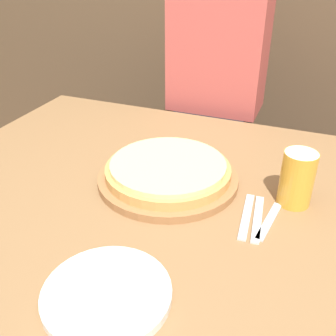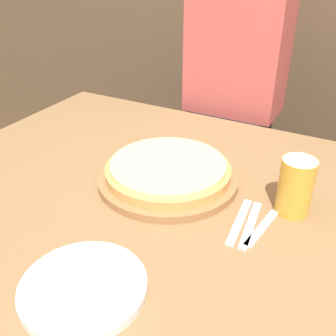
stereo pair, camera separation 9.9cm
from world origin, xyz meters
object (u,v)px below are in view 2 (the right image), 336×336
(fork, at_px, (240,221))
(dinner_knife, at_px, (251,225))
(dinner_plate, at_px, (84,287))
(diner_person, at_px, (231,126))
(spoon, at_px, (262,228))
(beer_glass, at_px, (296,184))
(pizza_on_board, at_px, (168,173))

(fork, height_order, dinner_knife, same)
(dinner_plate, bearing_deg, diner_person, 94.87)
(spoon, bearing_deg, diner_person, 114.63)
(dinner_knife, relative_size, diner_person, 0.13)
(dinner_knife, xyz_separation_m, diner_person, (-0.29, 0.68, -0.09))
(beer_glass, relative_size, dinner_plate, 0.59)
(fork, distance_m, spoon, 0.05)
(beer_glass, bearing_deg, spoon, -112.43)
(pizza_on_board, bearing_deg, diner_person, 94.09)
(pizza_on_board, distance_m, diner_person, 0.62)
(fork, bearing_deg, dinner_knife, 0.00)
(dinner_knife, relative_size, spoon, 1.17)
(spoon, bearing_deg, fork, -180.00)
(diner_person, bearing_deg, pizza_on_board, -85.91)
(dinner_plate, bearing_deg, pizza_on_board, 96.08)
(spoon, bearing_deg, pizza_on_board, 164.47)
(pizza_on_board, xyz_separation_m, dinner_plate, (0.04, -0.39, -0.02))
(pizza_on_board, xyz_separation_m, dinner_knife, (0.24, -0.07, -0.02))
(beer_glass, distance_m, spoon, 0.13)
(fork, distance_m, diner_person, 0.73)
(beer_glass, relative_size, dinner_knife, 0.77)
(dinner_plate, distance_m, fork, 0.36)
(dinner_plate, bearing_deg, fork, 60.91)
(beer_glass, xyz_separation_m, spoon, (-0.04, -0.10, -0.07))
(beer_glass, bearing_deg, dinner_plate, -122.78)
(pizza_on_board, bearing_deg, dinner_knife, -17.04)
(pizza_on_board, distance_m, dinner_plate, 0.39)
(dinner_knife, distance_m, spoon, 0.02)
(beer_glass, xyz_separation_m, fork, (-0.09, -0.10, -0.07))
(fork, relative_size, spoon, 1.17)
(pizza_on_board, distance_m, dinner_knife, 0.26)
(dinner_plate, height_order, spoon, dinner_plate)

